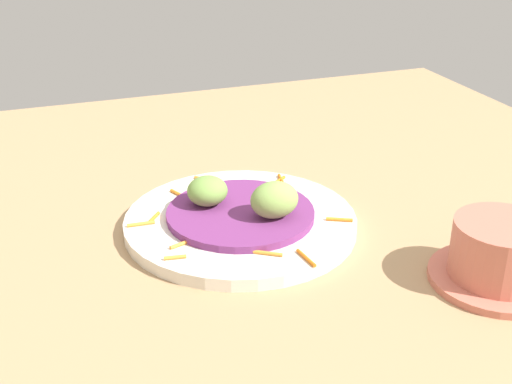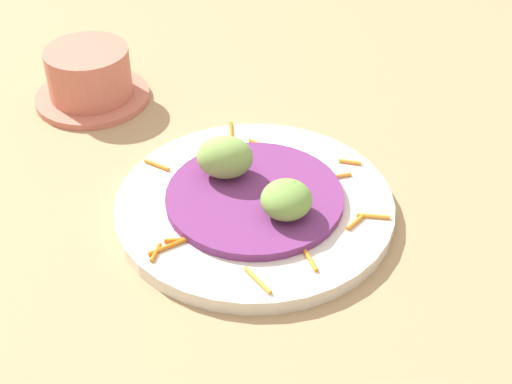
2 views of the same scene
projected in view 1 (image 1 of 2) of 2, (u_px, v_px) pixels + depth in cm
name	position (u px, v px, depth cm)	size (l,w,h in cm)	color
table_surface	(276.00, 231.00, 79.73)	(110.00, 110.00, 2.00)	tan
main_plate	(241.00, 222.00, 78.14)	(26.89, 26.89, 1.45)	silver
cabbage_bed	(240.00, 213.00, 77.64)	(17.10, 17.10, 0.87)	#702D6B
carrot_garnish	(235.00, 213.00, 78.29)	(24.55, 25.46, 0.40)	orange
guac_scoop_left	(274.00, 200.00, 75.11)	(5.50, 4.29, 4.20)	#84A851
guac_scoop_center	(207.00, 191.00, 78.18)	(4.68, 4.76, 3.38)	#759E47
terracotta_bowl	(499.00, 256.00, 66.91)	(13.43, 13.43, 6.60)	#C66B56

